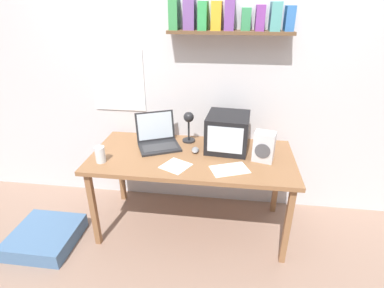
{
  "coord_description": "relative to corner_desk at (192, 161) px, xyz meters",
  "views": [
    {
      "loc": [
        0.29,
        -2.16,
        1.88
      ],
      "look_at": [
        0.0,
        0.0,
        0.84
      ],
      "focal_mm": 28.0,
      "sensor_mm": 36.0,
      "label": 1
    }
  ],
  "objects": [
    {
      "name": "ground_plane",
      "position": [
        0.0,
        0.0,
        -0.68
      ],
      "size": [
        12.0,
        12.0,
        0.0
      ],
      "primitive_type": "plane",
      "color": "#997865"
    },
    {
      "name": "back_wall",
      "position": [
        0.0,
        0.48,
        0.63
      ],
      "size": [
        5.6,
        0.24,
        2.6
      ],
      "color": "silver",
      "rests_on": "ground_plane"
    },
    {
      "name": "corner_desk",
      "position": [
        0.0,
        0.0,
        0.0
      ],
      "size": [
        1.65,
        0.77,
        0.74
      ],
      "color": "#90613D",
      "rests_on": "ground_plane"
    },
    {
      "name": "crt_monitor",
      "position": [
        0.28,
        0.16,
        0.21
      ],
      "size": [
        0.37,
        0.39,
        0.3
      ],
      "rotation": [
        0.0,
        0.0,
        -0.09
      ],
      "color": "black",
      "rests_on": "corner_desk"
    },
    {
      "name": "laptop",
      "position": [
        -0.32,
        0.15,
        0.13
      ],
      "size": [
        0.44,
        0.43,
        0.27
      ],
      "rotation": [
        0.0,
        0.0,
        0.43
      ],
      "color": "#232326",
      "rests_on": "corner_desk"
    },
    {
      "name": "desk_lamp",
      "position": [
        -0.06,
        0.23,
        0.25
      ],
      "size": [
        0.11,
        0.15,
        0.3
      ],
      "rotation": [
        0.0,
        0.0,
        0.15
      ],
      "color": "#232326",
      "rests_on": "corner_desk"
    },
    {
      "name": "juice_glass",
      "position": [
        -0.69,
        -0.21,
        0.12
      ],
      "size": [
        0.08,
        0.08,
        0.13
      ],
      "color": "white",
      "rests_on": "corner_desk"
    },
    {
      "name": "space_heater",
      "position": [
        0.57,
        -0.01,
        0.18
      ],
      "size": [
        0.18,
        0.15,
        0.24
      ],
      "rotation": [
        0.0,
        0.0,
        -0.26
      ],
      "color": "silver",
      "rests_on": "corner_desk"
    },
    {
      "name": "computer_mouse",
      "position": [
        0.02,
        0.06,
        0.08
      ],
      "size": [
        0.07,
        0.11,
        0.03
      ],
      "rotation": [
        0.0,
        0.0,
        0.06
      ],
      "color": "gray",
      "rests_on": "corner_desk"
    },
    {
      "name": "printed_handout",
      "position": [
        0.31,
        -0.2,
        0.06
      ],
      "size": [
        0.32,
        0.26,
        0.0
      ],
      "rotation": [
        0.0,
        0.0,
        0.39
      ],
      "color": "white",
      "rests_on": "corner_desk"
    },
    {
      "name": "open_notebook",
      "position": [
        -0.1,
        -0.2,
        0.06
      ],
      "size": [
        0.26,
        0.26,
        0.0
      ],
      "rotation": [
        0.0,
        0.0,
        -0.47
      ],
      "color": "white",
      "rests_on": "corner_desk"
    },
    {
      "name": "floor_cushion",
      "position": [
        -1.21,
        -0.38,
        -0.61
      ],
      "size": [
        0.52,
        0.52,
        0.13
      ],
      "color": "#4B709C",
      "rests_on": "ground_plane"
    }
  ]
}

